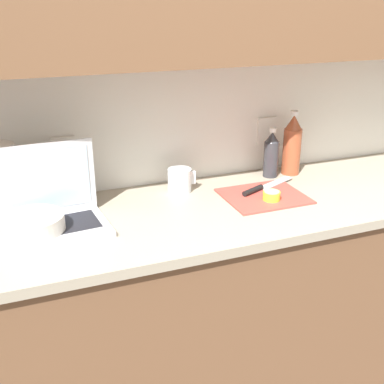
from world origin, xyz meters
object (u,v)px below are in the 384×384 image
Objects in this scene: knife at (260,188)px; measuring_cup at (180,180)px; bottle_green_soda at (292,145)px; paper_towel_roll at (1,180)px; laptop at (55,208)px; bottle_oil_tall at (271,155)px; bowl_white at (34,226)px; cutting_board at (264,196)px; lemon_half_cut at (272,196)px.

measuring_cup reaches higher than knife.
measuring_cup is (-0.53, -0.03, -0.08)m from bottle_green_soda.
measuring_cup is 0.67m from paper_towel_roll.
laptop reaches higher than bottle_oil_tall.
bowl_white is at bearing -144.96° from laptop.
measuring_cup is at bearing -176.48° from bottle_oil_tall.
laptop is at bearing 39.96° from bowl_white.
bottle_green_soda is (0.24, 0.20, 0.13)m from cutting_board.
measuring_cup is at bearing -1.61° from paper_towel_roll.
bottle_oil_tall reaches higher than bowl_white.
bowl_white is at bearing -178.24° from cutting_board.
bowl_white is at bearing 178.40° from lemon_half_cut.
lemon_half_cut is (-0.01, -0.11, 0.01)m from knife.
lemon_half_cut is 0.30m from bottle_oil_tall.
bowl_white reaches higher than knife.
paper_towel_roll is (-1.09, -0.01, 0.03)m from bottle_oil_tall.
cutting_board is 0.26m from bottle_oil_tall.
knife is at bearing 78.14° from cutting_board.
bottle_oil_tall is 1.88× the size of measuring_cup.
paper_towel_roll is (-0.95, 0.19, 0.13)m from cutting_board.
laptop is 1.15× the size of knife.
measuring_cup is (0.50, 0.14, -0.02)m from laptop.
bowl_white is (-0.86, -0.03, 0.03)m from cutting_board.
bowl_white is 0.76× the size of paper_towel_roll.
bowl_white reaches higher than cutting_board.
bowl_white is at bearing 161.09° from knife.
bowl_white reaches higher than lemon_half_cut.
bottle_oil_tall is 0.43m from measuring_cup.
lemon_half_cut is 0.57× the size of measuring_cup.
laptop reaches higher than cutting_board.
paper_towel_roll is at bearing -179.59° from bottle_oil_tall.
cutting_board is 1.56× the size of bowl_white.
knife is at bearing -147.68° from bottle_green_soda.
bottle_green_soda is 1.30× the size of bottle_oil_tall.
knife is at bearing 5.28° from bowl_white.
measuring_cup is at bearing 19.28° from bowl_white.
lemon_half_cut is at bearing -118.60° from bottle_oil_tall.
bowl_white is (-0.08, -0.06, -0.03)m from laptop.
paper_towel_roll is at bearing 131.29° from laptop.
bottle_oil_tall reaches higher than cutting_board.
paper_towel_roll is at bearing 111.02° from bowl_white.
bottle_green_soda is at bearing 0.37° from paper_towel_roll.
laptop is at bearing -170.03° from bottle_oil_tall.
cutting_board is at bearing -31.42° from measuring_cup.
bottle_green_soda is 1.41× the size of bowl_white.
cutting_board is 0.06m from lemon_half_cut.
paper_towel_roll is (-0.66, 0.02, 0.08)m from measuring_cup.
laptop is 2.93× the size of measuring_cup.
bottle_oil_tall is at bearing 12.77° from bowl_white.
paper_towel_roll is at bearing 165.61° from lemon_half_cut.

